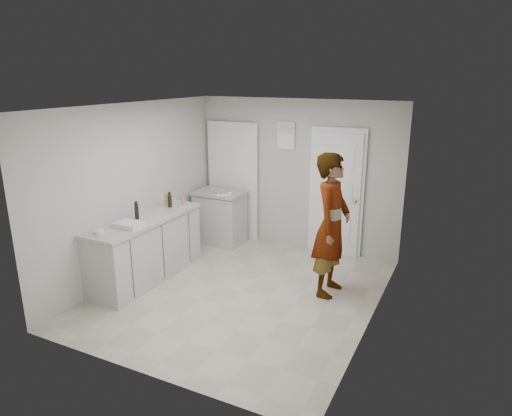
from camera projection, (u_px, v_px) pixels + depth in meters
The scene contains 12 objects.
ground at pixel (242, 292), 6.26m from camera, with size 4.00×4.00×0.00m, color #ACA690.
room_shell at pixel (286, 188), 7.72m from camera, with size 4.00×4.00×4.00m.
main_counter at pixel (146, 251), 6.58m from camera, with size 0.64×1.96×0.93m.
side_counter at pixel (220, 219), 8.00m from camera, with size 0.84×0.61×0.93m.
person at pixel (332, 225), 6.00m from camera, with size 0.70×0.46×1.93m, color silver.
cake_mix_box at pixel (169, 200), 6.95m from camera, with size 0.12×0.05×0.19m, color #A78353.
spice_jar at pixel (183, 202), 7.08m from camera, with size 0.06×0.06×0.09m, color tan.
oil_cruet_a at pixel (170, 200), 6.91m from camera, with size 0.06×0.06×0.24m.
oil_cruet_b at pixel (137, 210), 6.35m from camera, with size 0.06×0.06×0.26m.
baking_dish at pixel (129, 225), 6.04m from camera, with size 0.36×0.26×0.06m.
egg_bowl at pixel (99, 232), 5.79m from camera, with size 0.13×0.13×0.05m.
papers at pixel (225, 193), 7.73m from camera, with size 0.23×0.30×0.01m, color white.
Camera 1 is at (2.68, -5.00, 2.88)m, focal length 32.00 mm.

